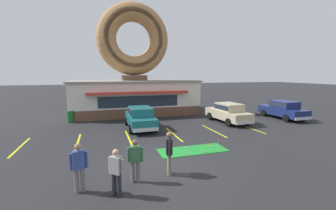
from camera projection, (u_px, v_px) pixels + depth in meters
ground_plane at (161, 168)px, 9.70m from camera, size 160.00×160.00×0.00m
donut_shop_building at (134, 77)px, 22.67m from camera, size 12.30×6.75×10.96m
putting_mat at (193, 150)px, 11.89m from camera, size 3.64×1.42×0.03m
mini_donut_near_left at (209, 144)px, 12.76m from camera, size 0.13×0.13×0.04m
mini_donut_near_right at (187, 148)px, 12.20m from camera, size 0.13×0.13×0.04m
mini_donut_mid_left at (210, 146)px, 12.51m from camera, size 0.13×0.13×0.04m
mini_donut_mid_centre at (186, 154)px, 11.28m from camera, size 0.13×0.13×0.04m
mini_donut_mid_right at (205, 152)px, 11.51m from camera, size 0.13×0.13×0.04m
golf_ball at (188, 150)px, 11.81m from camera, size 0.04×0.04×0.04m
putting_flag_pin at (219, 139)px, 12.38m from camera, size 0.13×0.01×0.55m
car_champagne at (228, 112)px, 18.66m from camera, size 2.19×4.66×1.60m
car_navy at (283, 109)px, 20.22m from camera, size 2.00×4.57×1.60m
car_teal at (140, 117)px, 16.56m from camera, size 2.01×4.57×1.60m
pedestrian_blue_sweater_man at (79, 165)px, 7.59m from camera, size 0.59×0.30×1.74m
pedestrian_hooded_kid at (135, 159)px, 8.32m from camera, size 0.58×0.31×1.64m
pedestrian_leather_jacket_man at (116, 171)px, 7.36m from camera, size 0.48×0.43×1.62m
pedestrian_clipboard_woman at (169, 151)px, 8.95m from camera, size 0.31×0.59×1.76m
trash_bin at (70, 116)px, 18.65m from camera, size 0.57×0.57×0.97m
parking_stripe_far_left at (20, 147)px, 12.49m from camera, size 0.12×3.60×0.01m
parking_stripe_left at (78, 142)px, 13.35m from camera, size 0.12×3.60×0.01m
parking_stripe_mid_left at (129, 138)px, 14.21m from camera, size 0.12×3.60×0.01m
parking_stripe_centre at (174, 134)px, 15.08m from camera, size 0.12×3.60×0.01m
parking_stripe_mid_right at (214, 131)px, 15.94m from camera, size 0.12×3.60×0.01m
parking_stripe_right at (250, 128)px, 16.81m from camera, size 0.12×3.60×0.01m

